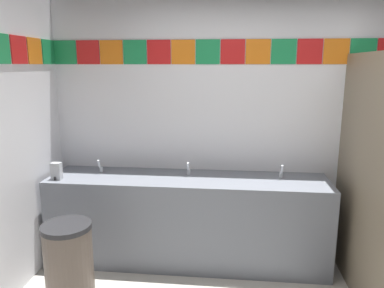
# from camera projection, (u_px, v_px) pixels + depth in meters

# --- Properties ---
(wall_back) EXTENTS (4.25, 0.09, 2.56)m
(wall_back) POSITION_uv_depth(u_px,v_px,m) (267.00, 128.00, 3.60)
(wall_back) COLOR silver
(wall_back) RESTS_ON ground_plane
(vanity_counter) EXTENTS (2.64, 0.58, 0.85)m
(vanity_counter) POSITION_uv_depth(u_px,v_px,m) (188.00, 219.00, 3.54)
(vanity_counter) COLOR slate
(vanity_counter) RESTS_ON ground_plane
(faucet_left) EXTENTS (0.04, 0.10, 0.14)m
(faucet_left) POSITION_uv_depth(u_px,v_px,m) (100.00, 167.00, 3.61)
(faucet_left) COLOR silver
(faucet_left) RESTS_ON vanity_counter
(faucet_center) EXTENTS (0.04, 0.10, 0.14)m
(faucet_center) POSITION_uv_depth(u_px,v_px,m) (188.00, 170.00, 3.52)
(faucet_center) COLOR silver
(faucet_center) RESTS_ON vanity_counter
(faucet_right) EXTENTS (0.04, 0.10, 0.14)m
(faucet_right) POSITION_uv_depth(u_px,v_px,m) (281.00, 173.00, 3.43)
(faucet_right) COLOR silver
(faucet_right) RESTS_ON vanity_counter
(soap_dispenser) EXTENTS (0.09, 0.09, 0.16)m
(soap_dispenser) POSITION_uv_depth(u_px,v_px,m) (56.00, 171.00, 3.39)
(soap_dispenser) COLOR #B7BABF
(soap_dispenser) RESTS_ON vanity_counter
(trash_bin) EXTENTS (0.38, 0.38, 0.69)m
(trash_bin) POSITION_uv_depth(u_px,v_px,m) (69.00, 264.00, 2.90)
(trash_bin) COLOR brown
(trash_bin) RESTS_ON ground_plane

